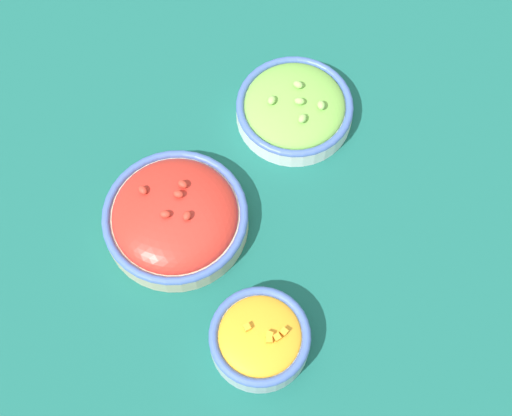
# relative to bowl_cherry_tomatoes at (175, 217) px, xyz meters

# --- Properties ---
(ground_plane) EXTENTS (3.00, 3.00, 0.00)m
(ground_plane) POSITION_rel_bowl_cherry_tomatoes_xyz_m (-0.10, 0.07, -0.03)
(ground_plane) COLOR #196056
(bowl_cherry_tomatoes) EXTENTS (0.21, 0.21, 0.07)m
(bowl_cherry_tomatoes) POSITION_rel_bowl_cherry_tomatoes_xyz_m (0.00, 0.00, 0.00)
(bowl_cherry_tomatoes) COLOR beige
(bowl_cherry_tomatoes) RESTS_ON ground_plane
(bowl_lettuce) EXTENTS (0.18, 0.18, 0.06)m
(bowl_lettuce) POSITION_rel_bowl_cherry_tomatoes_xyz_m (-0.25, -0.03, -0.00)
(bowl_lettuce) COLOR white
(bowl_lettuce) RESTS_ON ground_plane
(bowl_squash) EXTENTS (0.14, 0.14, 0.06)m
(bowl_squash) POSITION_rel_bowl_cherry_tomatoes_xyz_m (0.02, 0.21, 0.00)
(bowl_squash) COLOR #B2C1CC
(bowl_squash) RESTS_ON ground_plane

